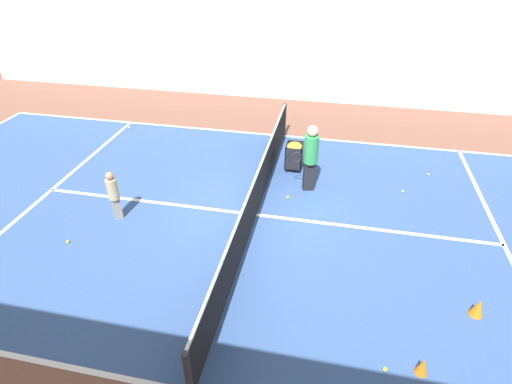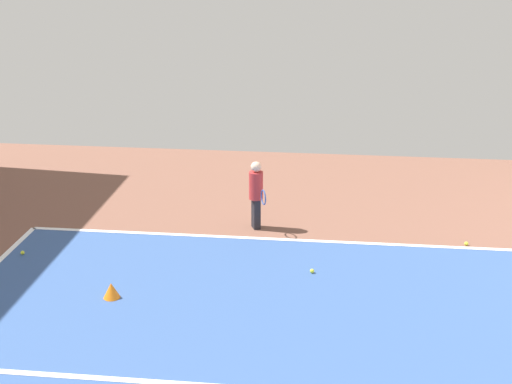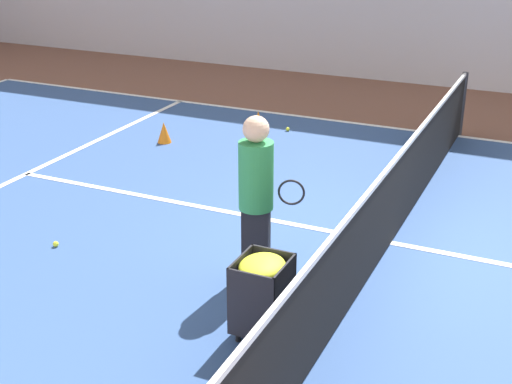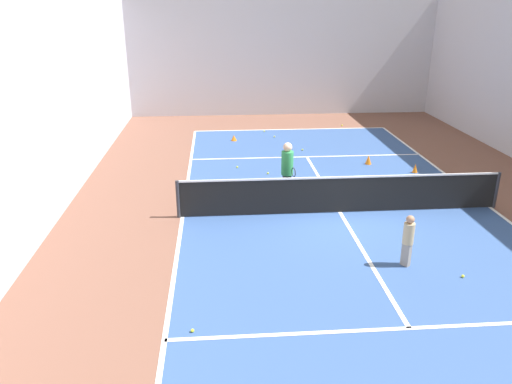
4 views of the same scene
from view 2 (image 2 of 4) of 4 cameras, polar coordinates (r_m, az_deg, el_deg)
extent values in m
cube|color=white|center=(12.85, 1.50, -3.79)|extent=(9.05, 0.10, 0.00)
cube|color=black|center=(13.23, 0.00, -1.71)|extent=(0.19, 0.24, 0.58)
cylinder|color=#B22D2D|center=(13.04, 0.00, 0.53)|extent=(0.34, 0.34, 0.52)
sphere|color=beige|center=(12.93, 0.00, 2.02)|extent=(0.19, 0.19, 0.19)
torus|color=#2D478C|center=(12.82, 0.60, -0.43)|extent=(0.13, 0.27, 0.28)
cone|color=orange|center=(11.03, -11.49, -7.72)|extent=(0.25, 0.25, 0.24)
sphere|color=yellow|center=(12.87, -18.17, -4.64)|extent=(0.07, 0.07, 0.07)
sphere|color=yellow|center=(11.64, 4.51, -6.31)|extent=(0.07, 0.07, 0.07)
sphere|color=yellow|center=(13.12, 16.48, -3.98)|extent=(0.07, 0.07, 0.07)
camera|label=1|loc=(8.61, -84.16, 5.97)|focal=28.00mm
camera|label=3|loc=(7.52, 66.87, -2.96)|focal=50.00mm
camera|label=4|loc=(14.96, 17.18, 21.15)|focal=35.00mm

